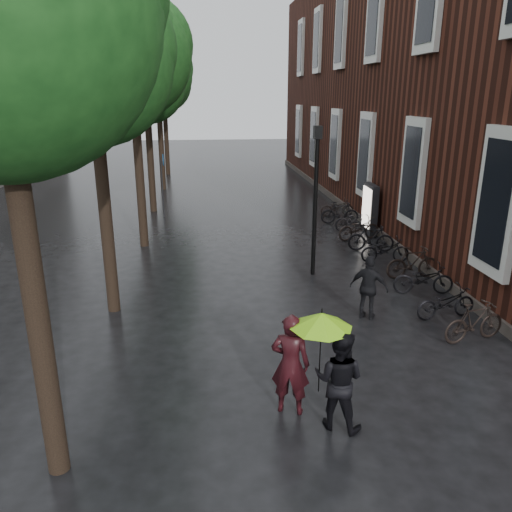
{
  "coord_description": "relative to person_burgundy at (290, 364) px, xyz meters",
  "views": [
    {
      "loc": [
        -1.69,
        -5.59,
        5.49
      ],
      "look_at": [
        -0.29,
        6.97,
        1.39
      ],
      "focal_mm": 35.0,
      "sensor_mm": 36.0,
      "label": 1
    }
  ],
  "objects": [
    {
      "name": "pedestrian_walking",
      "position": [
        2.68,
        3.69,
        -0.12
      ],
      "size": [
        1.04,
        0.88,
        1.67
      ],
      "primitive_type": "imported",
      "rotation": [
        0.0,
        0.0,
        2.56
      ],
      "color": "black",
      "rests_on": "ground"
    },
    {
      "name": "ground",
      "position": [
        0.22,
        -2.07,
        -0.95
      ],
      "size": [
        120.0,
        120.0,
        0.0
      ],
      "primitive_type": "plane",
      "color": "black"
    },
    {
      "name": "lime_umbrella",
      "position": [
        0.46,
        -0.25,
        0.94
      ],
      "size": [
        1.07,
        1.07,
        1.58
      ],
      "rotation": [
        0.0,
        0.0,
        -0.41
      ],
      "color": "black",
      "rests_on": "ground"
    },
    {
      "name": "parked_bicycles",
      "position": [
        4.77,
        8.65,
        -0.49
      ],
      "size": [
        2.13,
        13.35,
        1.03
      ],
      "color": "black",
      "rests_on": "ground"
    },
    {
      "name": "brick_building",
      "position": [
        10.69,
        17.39,
        5.04
      ],
      "size": [
        10.2,
        33.2,
        12.0
      ],
      "color": "#38160F",
      "rests_on": "ground"
    },
    {
      "name": "person_black",
      "position": [
        0.74,
        -0.5,
        -0.05
      ],
      "size": [
        1.1,
        1.03,
        1.8
      ],
      "primitive_type": "imported",
      "rotation": [
        0.0,
        0.0,
        2.62
      ],
      "color": "black",
      "rests_on": "ground"
    },
    {
      "name": "cycle_sign",
      "position": [
        -3.19,
        15.66,
        0.97
      ],
      "size": [
        0.15,
        0.53,
        2.92
      ],
      "rotation": [
        0.0,
        0.0,
        0.04
      ],
      "color": "#262628",
      "rests_on": "ground"
    },
    {
      "name": "ad_lightbox",
      "position": [
        5.43,
        11.85,
        0.06
      ],
      "size": [
        0.31,
        1.34,
        2.02
      ],
      "rotation": [
        0.0,
        0.0,
        -0.04
      ],
      "color": "black",
      "rests_on": "ground"
    },
    {
      "name": "street_trees",
      "position": [
        -3.77,
        13.84,
        5.38
      ],
      "size": [
        4.33,
        34.03,
        8.91
      ],
      "color": "black",
      "rests_on": "ground"
    },
    {
      "name": "lamp_post",
      "position": [
        2.01,
        7.08,
        1.85
      ],
      "size": [
        0.24,
        0.24,
        4.62
      ],
      "rotation": [
        0.0,
        0.0,
        0.07
      ],
      "color": "black",
      "rests_on": "ground"
    },
    {
      "name": "person_burgundy",
      "position": [
        0.0,
        0.0,
        0.0
      ],
      "size": [
        0.81,
        0.66,
        1.91
      ],
      "primitive_type": "imported",
      "rotation": [
        0.0,
        0.0,
        2.81
      ],
      "color": "black",
      "rests_on": "ground"
    }
  ]
}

